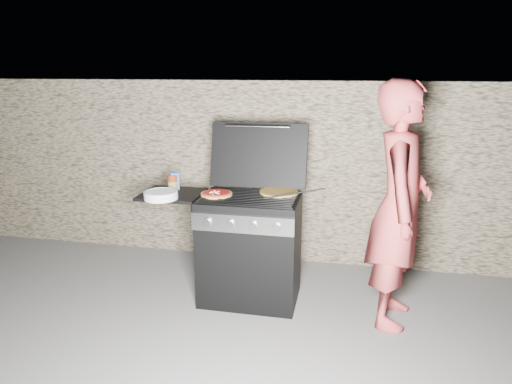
% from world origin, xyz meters
% --- Properties ---
extents(ground, '(50.00, 50.00, 0.00)m').
position_xyz_m(ground, '(0.00, 0.00, 0.00)').
color(ground, slate).
extents(stone_wall, '(8.00, 0.35, 1.80)m').
position_xyz_m(stone_wall, '(0.00, 1.05, 0.90)').
color(stone_wall, tan).
rests_on(stone_wall, ground).
extents(gas_grill, '(1.34, 0.79, 0.91)m').
position_xyz_m(gas_grill, '(-0.25, 0.00, 0.46)').
color(gas_grill, black).
rests_on(gas_grill, ground).
extents(pizza_topped, '(0.26, 0.26, 0.03)m').
position_xyz_m(pizza_topped, '(-0.28, -0.02, 0.93)').
color(pizza_topped, '#AC7D3E').
rests_on(pizza_topped, gas_grill).
extents(pizza_plain, '(0.37, 0.37, 0.02)m').
position_xyz_m(pizza_plain, '(0.21, 0.15, 0.92)').
color(pizza_plain, '#E9B746').
rests_on(pizza_plain, gas_grill).
extents(sauce_jar, '(0.09, 0.09, 0.13)m').
position_xyz_m(sauce_jar, '(-0.70, 0.11, 0.97)').
color(sauce_jar, maroon).
rests_on(sauce_jar, gas_grill).
extents(blue_carton, '(0.08, 0.06, 0.15)m').
position_xyz_m(blue_carton, '(-0.69, 0.12, 0.98)').
color(blue_carton, '#254C9C').
rests_on(blue_carton, gas_grill).
extents(plate_stack, '(0.28, 0.28, 0.06)m').
position_xyz_m(plate_stack, '(-0.69, -0.19, 0.93)').
color(plate_stack, white).
rests_on(plate_stack, gas_grill).
extents(person, '(0.53, 0.73, 1.85)m').
position_xyz_m(person, '(1.16, -0.09, 0.92)').
color(person, '#B73E3F').
rests_on(person, ground).
extents(tongs, '(0.48, 0.10, 0.10)m').
position_xyz_m(tongs, '(0.36, 0.00, 0.96)').
color(tongs, black).
rests_on(tongs, gas_grill).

